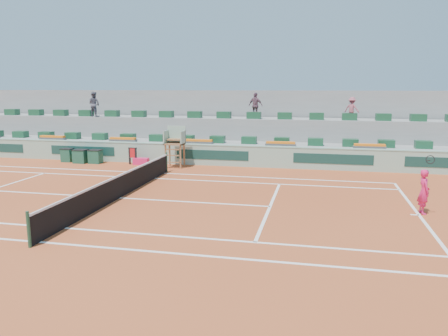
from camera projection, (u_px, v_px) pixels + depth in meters
The scene contains 20 objects.
ground at pixel (120, 198), 18.50m from camera, with size 90.00×90.00×0.00m, color #A3431F.
seating_tier_lower at pixel (191, 149), 28.67m from camera, with size 36.00×4.00×1.20m, color gray.
seating_tier_upper at pixel (198, 136), 30.08m from camera, with size 36.00×2.40×2.60m, color gray.
stadium_back_wall at pixel (203, 121), 31.45m from camera, with size 36.00×0.40×4.40m, color gray.
player_bag at pixel (141, 161), 26.38m from camera, with size 0.92×0.41×0.41m, color #ED1E61.
spectator_left at pixel (94, 104), 30.33m from camera, with size 0.83×0.65×1.71m, color #4E4D5A.
spectator_mid at pixel (256, 106), 28.47m from camera, with size 0.99×0.41×1.69m, color #714B5C.
spectator_right at pixel (352, 109), 26.99m from camera, with size 0.92×0.53×1.43m, color #A2515E.
court_lines at pixel (119, 198), 18.50m from camera, with size 23.89×11.09×0.01m.
tennis_net at pixel (119, 186), 18.41m from camera, with size 0.10×11.97×1.10m.
advertising_hoarding at pixel (181, 154), 26.55m from camera, with size 36.00×0.34×1.26m.
umpire_chair at pixel (175, 141), 25.42m from camera, with size 1.10×0.90×2.40m.
seat_row_lower at pixel (187, 138), 27.66m from camera, with size 32.90×0.60×0.44m.
seat_row_upper at pixel (195, 115), 29.23m from camera, with size 32.90×0.60×0.44m.
flower_planters at pixel (160, 141), 27.22m from camera, with size 26.80×0.36×0.28m.
drink_cooler_a at pixel (95, 156), 26.87m from camera, with size 0.76×0.66×0.84m.
drink_cooler_b at pixel (81, 156), 26.98m from camera, with size 0.83×0.72×0.84m.
drink_cooler_c at pixel (67, 155), 27.43m from camera, with size 0.68×0.59×0.84m.
towel_rack at pixel (133, 155), 26.42m from camera, with size 0.55×0.09×1.03m.
tennis_player at pixel (424, 191), 16.09m from camera, with size 0.49×0.89×2.28m.
Camera 1 is at (8.15, -16.61, 4.64)m, focal length 35.00 mm.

